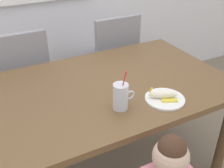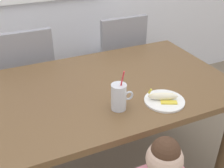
{
  "view_description": "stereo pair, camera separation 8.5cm",
  "coord_description": "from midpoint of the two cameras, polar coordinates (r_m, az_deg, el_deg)",
  "views": [
    {
      "loc": [
        -0.67,
        -1.33,
        1.63
      ],
      "look_at": [
        -0.03,
        -0.1,
        0.81
      ],
      "focal_mm": 43.94,
      "sensor_mm": 36.0,
      "label": 1
    },
    {
      "loc": [
        -0.6,
        -1.37,
        1.63
      ],
      "look_at": [
        -0.03,
        -0.1,
        0.81
      ],
      "focal_mm": 43.94,
      "sensor_mm": 36.0,
      "label": 2
    }
  ],
  "objects": [
    {
      "name": "snack_plate",
      "position": [
        1.6,
        12.34,
        -3.45
      ],
      "size": [
        0.23,
        0.23,
        0.01
      ],
      "primitive_type": "cylinder",
      "color": "white",
      "rests_on": "dining_table"
    },
    {
      "name": "dining_table",
      "position": [
        1.78,
        0.87,
        -2.58
      ],
      "size": [
        1.53,
        0.98,
        0.75
      ],
      "color": "brown",
      "rests_on": "ground"
    },
    {
      "name": "peeled_banana",
      "position": [
        1.59,
        12.13,
        -2.59
      ],
      "size": [
        0.17,
        0.14,
        0.07
      ],
      "rotation": [
        0.0,
        0.0,
        -0.44
      ],
      "color": "#F4EAC6",
      "rests_on": "snack_plate"
    },
    {
      "name": "ground_plane",
      "position": [
        2.21,
        0.73,
        -17.12
      ],
      "size": [
        24.0,
        24.0,
        0.0
      ],
      "primitive_type": "plane",
      "color": "#7A6B56"
    },
    {
      "name": "milk_cup",
      "position": [
        1.48,
        3.1,
        -2.98
      ],
      "size": [
        0.13,
        0.09,
        0.25
      ],
      "color": "silver",
      "rests_on": "dining_table"
    },
    {
      "name": "dining_chair_left",
      "position": [
        2.36,
        -16.12,
        1.65
      ],
      "size": [
        0.44,
        0.45,
        0.96
      ],
      "rotation": [
        0.0,
        0.0,
        3.14
      ],
      "color": "gray",
      "rests_on": "ground"
    },
    {
      "name": "dining_chair_right",
      "position": [
        2.58,
        2.19,
        5.38
      ],
      "size": [
        0.44,
        0.45,
        0.96
      ],
      "rotation": [
        0.0,
        0.0,
        3.14
      ],
      "color": "gray",
      "rests_on": "ground"
    }
  ]
}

